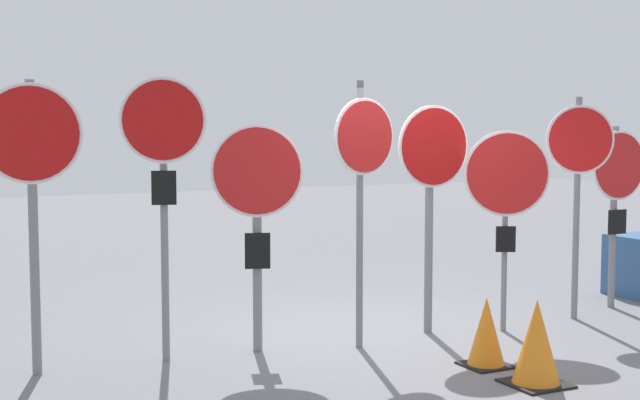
% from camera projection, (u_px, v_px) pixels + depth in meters
% --- Properties ---
extents(ground_plane, '(40.00, 40.00, 0.00)m').
position_uv_depth(ground_plane, '(384.00, 339.00, 8.95)').
color(ground_plane, slate).
extents(stop_sign_0, '(0.84, 0.20, 2.53)m').
position_uv_depth(stop_sign_0, '(32.00, 166.00, 7.48)').
color(stop_sign_0, slate).
rests_on(stop_sign_0, ground).
extents(stop_sign_1, '(0.75, 0.24, 2.58)m').
position_uv_depth(stop_sign_1, '(163.00, 155.00, 7.94)').
color(stop_sign_1, slate).
rests_on(stop_sign_1, ground).
extents(stop_sign_2, '(0.82, 0.33, 2.16)m').
position_uv_depth(stop_sign_2, '(257.00, 197.00, 8.30)').
color(stop_sign_2, slate).
rests_on(stop_sign_2, ground).
extents(stop_sign_3, '(0.72, 0.19, 2.57)m').
position_uv_depth(stop_sign_3, '(363.00, 162.00, 8.44)').
color(stop_sign_3, slate).
rests_on(stop_sign_3, ground).
extents(stop_sign_4, '(0.84, 0.14, 2.35)m').
position_uv_depth(stop_sign_4, '(432.00, 174.00, 9.06)').
color(stop_sign_4, slate).
rests_on(stop_sign_4, ground).
extents(stop_sign_5, '(0.80, 0.43, 2.10)m').
position_uv_depth(stop_sign_5, '(507.00, 185.00, 9.13)').
color(stop_sign_5, slate).
rests_on(stop_sign_5, ground).
extents(stop_sign_6, '(0.69, 0.34, 2.45)m').
position_uv_depth(stop_sign_6, '(579.00, 162.00, 9.71)').
color(stop_sign_6, slate).
rests_on(stop_sign_6, ground).
extents(stop_sign_7, '(0.81, 0.14, 2.13)m').
position_uv_depth(stop_sign_7, '(617.00, 184.00, 10.35)').
color(stop_sign_7, slate).
rests_on(stop_sign_7, ground).
extents(traffic_cone_0, '(0.48, 0.48, 0.72)m').
position_uv_depth(traffic_cone_0, '(537.00, 343.00, 7.35)').
color(traffic_cone_0, black).
rests_on(traffic_cone_0, ground).
extents(traffic_cone_1, '(0.40, 0.40, 0.63)m').
position_uv_depth(traffic_cone_1, '(486.00, 332.00, 7.92)').
color(traffic_cone_1, black).
rests_on(traffic_cone_1, ground).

